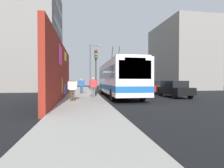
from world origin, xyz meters
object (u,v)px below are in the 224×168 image
traffic_light (96,65)px  parked_car_white (138,85)px  parked_car_black (174,89)px  parked_car_red (151,87)px  pedestrian_midblock (81,85)px  street_lamp (91,64)px  pedestrian_near_wall (72,88)px  pedestrian_at_curb (93,85)px  parked_car_dark_gray (128,85)px  city_bus (118,78)px

traffic_light → parked_car_white: bearing=-36.1°
parked_car_black → parked_car_red: bearing=-0.0°
pedestrian_midblock → street_lamp: (7.27, -1.50, 3.01)m
pedestrian_near_wall → pedestrian_at_curb: bearing=-33.7°
pedestrian_midblock → pedestrian_at_curb: bearing=-168.7°
pedestrian_at_curb → parked_car_white: bearing=-32.6°
traffic_light → parked_car_dark_gray: bearing=-24.3°
city_bus → parked_car_black: 5.44m
pedestrian_near_wall → traffic_light: traffic_light is taller
pedestrian_at_curb → traffic_light: size_ratio=0.39×
traffic_light → street_lamp: (10.45, -0.08, 1.02)m
parked_car_dark_gray → traffic_light: (-16.25, 7.35, 2.28)m
parked_car_dark_gray → traffic_light: 17.98m
city_bus → street_lamp: size_ratio=1.66×
pedestrian_near_wall → pedestrian_midblock: size_ratio=0.96×
parked_car_red → parked_car_dark_gray: same height
street_lamp → pedestrian_midblock: bearing=168.4°
city_bus → pedestrian_at_curb: city_bus is taller
pedestrian_near_wall → pedestrian_at_curb: pedestrian_at_curb is taller
parked_car_black → traffic_light: bearing=77.7°
pedestrian_near_wall → street_lamp: 15.39m
pedestrian_at_curb → traffic_light: traffic_light is taller
parked_car_dark_gray → pedestrian_near_wall: size_ratio=2.96×
pedestrian_near_wall → parked_car_black: bearing=-72.9°
parked_car_black → parked_car_dark_gray: same height
pedestrian_near_wall → pedestrian_midblock: (7.66, -0.61, 0.05)m
pedestrian_near_wall → street_lamp: size_ratio=0.23×
parked_car_red → city_bus: bearing=132.4°
parked_car_black → parked_car_dark_gray: bearing=-0.0°
parked_car_black → pedestrian_at_curb: 7.75m
pedestrian_near_wall → street_lamp: (14.94, -2.11, 3.06)m
city_bus → pedestrian_near_wall: size_ratio=7.30×
parked_car_black → pedestrian_midblock: 9.99m
parked_car_black → street_lamp: bearing=31.1°
pedestrian_at_curb → street_lamp: (12.46, -0.46, 2.95)m
city_bus → pedestrian_at_curb: (-1.63, 2.53, -0.69)m
city_bus → parked_car_red: size_ratio=2.70×
pedestrian_midblock → street_lamp: size_ratio=0.24×
pedestrian_at_curb → pedestrian_midblock: pedestrian_at_curb is taller
parked_car_white → pedestrian_near_wall: pedestrian_near_wall is taller
pedestrian_at_curb → traffic_light: 2.82m
street_lamp → parked_car_black: bearing=-148.9°
city_bus → parked_car_dark_gray: (16.63, -5.20, -1.03)m
pedestrian_midblock → parked_car_black: bearing=-118.6°
parked_car_dark_gray → pedestrian_near_wall: bearing=155.7°
parked_car_white → parked_car_dark_gray: 6.18m
parked_car_white → parked_car_black: bearing=180.0°
pedestrian_near_wall → pedestrian_midblock: 7.69m
city_bus → pedestrian_midblock: city_bus is taller
city_bus → pedestrian_near_wall: city_bus is taller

